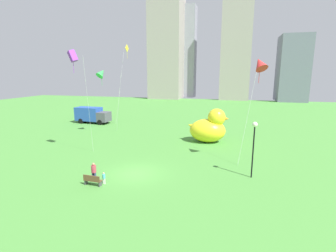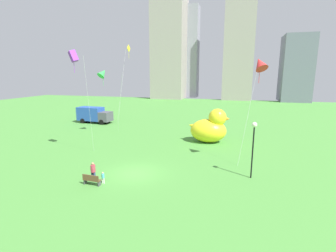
% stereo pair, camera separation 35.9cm
% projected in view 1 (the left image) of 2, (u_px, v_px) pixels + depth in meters
% --- Properties ---
extents(ground_plane, '(140.00, 140.00, 0.00)m').
position_uv_depth(ground_plane, '(136.00, 174.00, 22.56)').
color(ground_plane, '#488C39').
extents(park_bench, '(1.49, 0.51, 0.90)m').
position_uv_depth(park_bench, '(92.00, 180.00, 20.04)').
color(park_bench, brown).
rests_on(park_bench, ground).
extents(person_adult, '(0.40, 0.40, 1.63)m').
position_uv_depth(person_adult, '(94.00, 171.00, 20.75)').
color(person_adult, '#38476B').
rests_on(person_adult, ground).
extents(person_child, '(0.24, 0.24, 0.97)m').
position_uv_depth(person_child, '(104.00, 178.00, 20.37)').
color(person_child, silver).
rests_on(person_child, ground).
extents(giant_inflatable_duck, '(5.37, 3.45, 4.45)m').
position_uv_depth(giant_inflatable_duck, '(209.00, 128.00, 32.69)').
color(giant_inflatable_duck, yellow).
rests_on(giant_inflatable_duck, ground).
extents(lamppost, '(0.44, 0.44, 4.89)m').
position_uv_depth(lamppost, '(254.00, 137.00, 21.00)').
color(lamppost, black).
rests_on(lamppost, ground).
extents(box_truck, '(6.46, 2.69, 2.85)m').
position_uv_depth(box_truck, '(92.00, 115.00, 45.47)').
color(box_truck, '#264CA5').
rests_on(box_truck, ground).
extents(city_skyline, '(52.08, 15.44, 35.72)m').
position_uv_depth(city_skyline, '(211.00, 52.00, 87.70)').
color(city_skyline, '#9E938C').
rests_on(city_skyline, ground).
extents(kite_red, '(2.30, 2.36, 10.43)m').
position_uv_depth(kite_red, '(260.00, 64.00, 22.35)').
color(kite_red, silver).
rests_on(kite_red, ground).
extents(kite_yellow, '(2.01, 3.43, 13.72)m').
position_uv_depth(kite_yellow, '(126.00, 52.00, 43.39)').
color(kite_yellow, silver).
rests_on(kite_yellow, ground).
extents(kite_purple, '(2.21, 2.31, 11.24)m').
position_uv_depth(kite_purple, '(73.00, 57.00, 25.66)').
color(kite_purple, silver).
rests_on(kite_purple, ground).
extents(kite_green, '(3.99, 4.10, 9.67)m').
position_uv_depth(kite_green, '(101.00, 73.00, 34.89)').
color(kite_green, silver).
rests_on(kite_green, ground).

